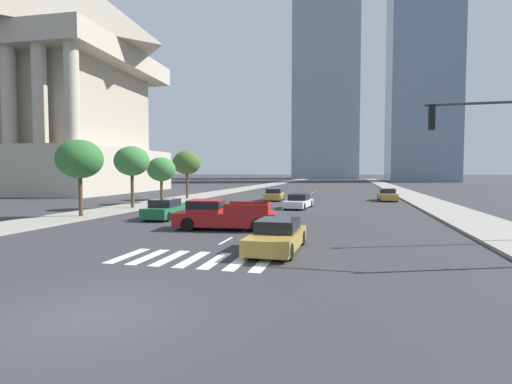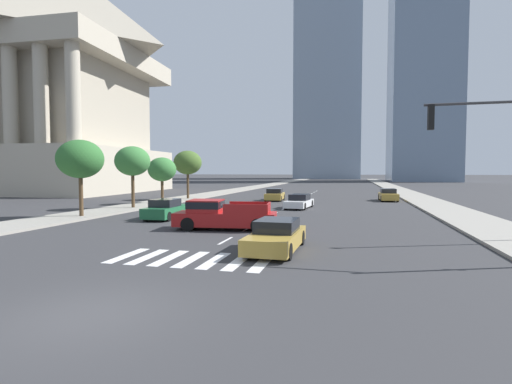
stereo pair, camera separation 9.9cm
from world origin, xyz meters
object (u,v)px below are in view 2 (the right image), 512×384
object	(u,v)px
traffic_signal_near	(506,144)
sedan_gold_0	(275,195)
sedan_gold_1	(388,195)
sedan_green_4	(166,210)
pickup_truck	(221,215)
sedan_white_3	(299,202)
street_tree_third	(162,170)
street_tree_fourth	(188,163)
sedan_gold_2	(276,236)
street_tree_nearest	(80,159)
street_tree_second	(132,161)

from	to	relation	value
traffic_signal_near	sedan_gold_0	bearing A→B (deg)	-63.56
sedan_gold_1	sedan_green_4	bearing A→B (deg)	-39.71
pickup_truck	sedan_green_4	size ratio (longest dim) A/B	1.33
sedan_white_3	sedan_green_4	size ratio (longest dim) A/B	1.06
street_tree_third	pickup_truck	bearing A→B (deg)	-52.55
street_tree_third	street_tree_fourth	size ratio (longest dim) A/B	0.82
street_tree_fourth	sedan_gold_0	bearing A→B (deg)	6.64
sedan_green_4	traffic_signal_near	size ratio (longest dim) A/B	0.74
sedan_gold_2	sedan_white_3	world-z (taller)	sedan_gold_2
sedan_gold_2	sedan_green_4	bearing A→B (deg)	-131.64
street_tree_third	sedan_gold_2	bearing A→B (deg)	-51.96
sedan_gold_1	street_tree_nearest	size ratio (longest dim) A/B	0.80
sedan_green_4	traffic_signal_near	world-z (taller)	traffic_signal_near
sedan_white_3	sedan_green_4	distance (m)	12.61
sedan_gold_2	street_tree_second	xyz separation A→B (m)	(-15.46, 14.41, 3.56)
street_tree_third	sedan_gold_1	bearing A→B (deg)	23.84
sedan_gold_2	street_tree_nearest	bearing A→B (deg)	-115.21
sedan_green_4	street_tree_second	world-z (taller)	street_tree_second
pickup_truck	street_tree_third	bearing A→B (deg)	-59.60
street_tree_second	street_tree_fourth	world-z (taller)	street_tree_fourth
sedan_white_3	sedan_green_4	world-z (taller)	sedan_green_4
traffic_signal_near	pickup_truck	bearing A→B (deg)	-23.27
street_tree_second	street_tree_third	world-z (taller)	street_tree_second
sedan_white_3	sedan_green_4	xyz separation A→B (m)	(-7.95, -9.79, 0.05)
traffic_signal_near	sedan_white_3	bearing A→B (deg)	-62.72
sedan_white_3	street_tree_second	size ratio (longest dim) A/B	0.88
street_tree_second	sedan_gold_1	bearing A→B (deg)	34.24
sedan_gold_0	sedan_green_4	distance (m)	18.75
pickup_truck	traffic_signal_near	bearing A→B (deg)	149.68
sedan_green_4	street_tree_second	size ratio (longest dim) A/B	0.83
street_tree_third	street_tree_fourth	xyz separation A→B (m)	(-0.00, 6.25, 0.82)
traffic_signal_near	street_tree_third	distance (m)	31.08
sedan_gold_1	traffic_signal_near	xyz separation A→B (m)	(1.32, -29.98, 3.60)
sedan_gold_1	street_tree_fourth	world-z (taller)	street_tree_fourth
street_tree_nearest	sedan_white_3	bearing A→B (deg)	38.05
pickup_truck	street_tree_second	size ratio (longest dim) A/B	1.11
sedan_gold_0	street_tree_second	distance (m)	16.62
sedan_gold_0	sedan_gold_1	size ratio (longest dim) A/B	1.06
pickup_truck	sedan_white_3	bearing A→B (deg)	-107.99
sedan_gold_0	sedan_gold_1	distance (m)	12.61
pickup_truck	street_tree_second	world-z (taller)	street_tree_second
pickup_truck	sedan_gold_0	bearing A→B (deg)	-93.81
sedan_white_3	street_tree_third	world-z (taller)	street_tree_third
sedan_gold_1	street_tree_third	world-z (taller)	street_tree_third
sedan_gold_2	street_tree_third	world-z (taller)	street_tree_third
sedan_white_3	street_tree_fourth	size ratio (longest dim) A/B	0.84
pickup_truck	sedan_gold_2	distance (m)	6.54
sedan_gold_0	street_tree_nearest	world-z (taller)	street_tree_nearest
pickup_truck	street_tree_fourth	world-z (taller)	street_tree_fourth
street_tree_nearest	sedan_gold_1	bearing A→B (deg)	44.35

